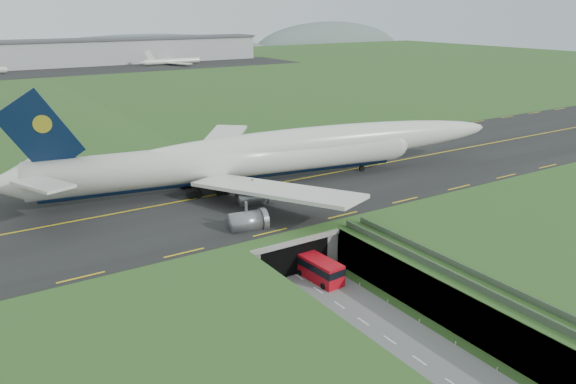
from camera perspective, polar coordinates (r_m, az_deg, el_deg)
ground at (r=80.42m, az=3.93°, el=-10.63°), size 900.00×900.00×0.00m
airfield_deck at (r=79.02m, az=3.98°, el=-8.72°), size 800.00×800.00×6.00m
trench_road at (r=75.31m, az=7.40°, el=-12.82°), size 12.00×75.00×0.20m
taxiway at (r=104.12m, az=-6.81°, el=-0.21°), size 800.00×44.00×0.18m
tunnel_portal at (r=91.56m, az=-2.25°, el=-4.56°), size 17.00×22.30×6.00m
guideway at (r=73.15m, az=20.30°, el=-10.20°), size 3.00×53.00×7.05m
jumbo_jet at (r=108.45m, az=-2.12°, el=3.78°), size 102.20×63.72×21.37m
shuttle_tram at (r=84.17m, az=3.17°, el=-7.82°), size 3.69×8.49×3.36m
cargo_terminal at (r=359.12m, az=-26.37°, el=12.38°), size 320.00×67.00×15.60m
distant_hills at (r=499.75m, az=-20.58°, el=12.13°), size 700.00×91.00×60.00m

